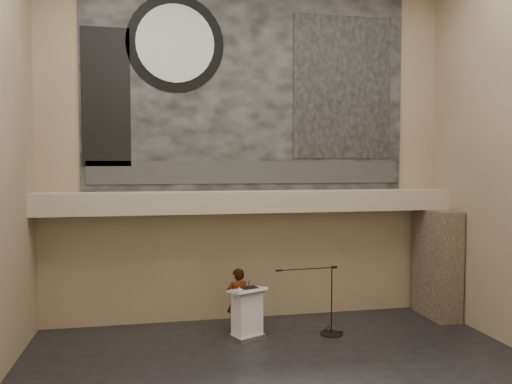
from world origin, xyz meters
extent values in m
cube|color=#8A7857|center=(0.00, 4.00, 4.25)|extent=(10.00, 0.02, 8.50)
cube|color=#8A7857|center=(0.00, -4.00, 4.25)|extent=(10.00, 0.02, 8.50)
cube|color=tan|center=(0.00, 3.60, 2.95)|extent=(10.00, 0.80, 0.50)
cylinder|color=#B2893D|center=(-1.60, 3.55, 2.67)|extent=(0.04, 0.04, 0.06)
cylinder|color=#B2893D|center=(1.90, 3.55, 2.67)|extent=(0.04, 0.04, 0.06)
cube|color=black|center=(0.00, 3.97, 5.70)|extent=(8.00, 0.05, 5.00)
cube|color=#2B2B2B|center=(0.00, 3.93, 3.65)|extent=(7.76, 0.02, 0.55)
cylinder|color=black|center=(-1.80, 3.93, 6.70)|extent=(2.30, 0.02, 2.30)
cylinder|color=silver|center=(-1.80, 3.91, 6.70)|extent=(1.84, 0.02, 1.84)
cube|color=black|center=(2.40, 3.93, 5.80)|extent=(2.60, 0.02, 3.60)
cube|color=black|center=(-3.40, 3.93, 5.40)|extent=(1.10, 0.02, 3.20)
cube|color=#47382C|center=(4.65, 3.15, 1.35)|extent=(0.60, 1.40, 2.70)
cube|color=silver|center=(-0.34, 2.54, 0.04)|extent=(0.83, 0.74, 0.08)
cube|color=white|center=(-0.34, 2.54, 0.56)|extent=(0.71, 0.62, 0.96)
cube|color=white|center=(-0.34, 2.52, 1.07)|extent=(0.91, 0.80, 0.13)
cube|color=black|center=(-0.29, 2.51, 1.12)|extent=(0.40, 0.35, 0.04)
cube|color=white|center=(-0.43, 2.52, 1.10)|extent=(0.22, 0.28, 0.00)
imported|color=silver|center=(-0.47, 3.01, 0.73)|extent=(0.57, 0.41, 1.46)
cylinder|color=black|center=(1.58, 2.38, 0.01)|extent=(0.52, 0.52, 0.02)
cylinder|color=black|center=(1.58, 2.38, 0.78)|extent=(0.03, 0.03, 1.56)
cylinder|color=black|center=(0.95, 2.35, 1.52)|extent=(1.39, 0.11, 0.02)
camera|label=1|loc=(-2.30, -8.16, 3.81)|focal=35.00mm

